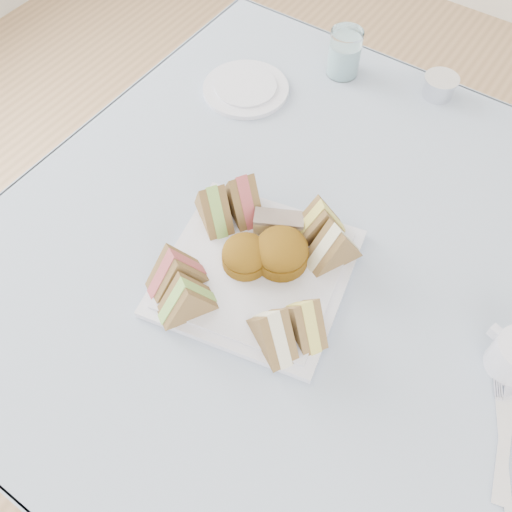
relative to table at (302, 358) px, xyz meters
The scene contains 20 objects.
floor 0.37m from the table, ahead, with size 4.00×4.00×0.00m, color #9E7751.
table is the anchor object (origin of this frame).
tablecloth 0.37m from the table, ahead, with size 1.02×1.02×0.01m, color #92A6C9.
serving_plate 0.39m from the table, 129.72° to the right, with size 0.27×0.27×0.01m, color silver.
sandwich_fl_a 0.48m from the table, 132.38° to the right, with size 0.09×0.04×0.08m, color brown, non-canonical shape.
sandwich_fl_b 0.48m from the table, 119.65° to the right, with size 0.09×0.04×0.08m, color brown, non-canonical shape.
sandwich_fr_a 0.44m from the table, 68.81° to the right, with size 0.08×0.04×0.07m, color brown, non-canonical shape.
sandwich_fr_b 0.46m from the table, 82.80° to the right, with size 0.09×0.04×0.08m, color brown, non-canonical shape.
sandwich_bl_a 0.46m from the table, 168.85° to the right, with size 0.09×0.04×0.08m, color brown, non-canonical shape.
sandwich_bl_b 0.45m from the table, behind, with size 0.09×0.04×0.08m, color brown, non-canonical shape.
sandwich_br_a 0.43m from the table, 20.58° to the left, with size 0.09×0.04×0.08m, color brown, non-canonical shape.
sandwich_br_b 0.43m from the table, 122.58° to the left, with size 0.09×0.04×0.08m, color brown, non-canonical shape.
scone_left 0.43m from the table, 137.68° to the right, with size 0.07×0.07×0.05m, color brown.
scone_right 0.42m from the table, 134.39° to the right, with size 0.08×0.08×0.05m, color brown.
pastry_slice 0.41m from the table, behind, with size 0.08×0.03×0.04m, color #E9CA86.
side_plate 0.56m from the table, 140.95° to the left, with size 0.17×0.17×0.01m, color silver.
water_glass 0.62m from the table, 115.07° to the left, with size 0.06×0.06×0.09m, color white.
tea_strainer 0.60m from the table, 91.00° to the left, with size 0.07×0.07×0.04m, color silver.
knife 0.51m from the table, 14.88° to the right, with size 0.02×0.20×0.00m, color silver.
fork 0.53m from the table, 20.55° to the right, with size 0.01×0.17×0.00m, color silver.
Camera 1 is at (0.20, -0.46, 1.48)m, focal length 40.00 mm.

